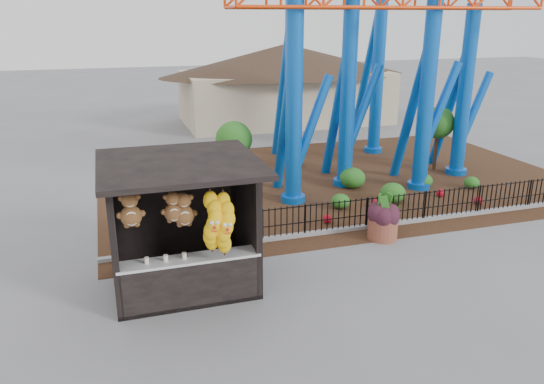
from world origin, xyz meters
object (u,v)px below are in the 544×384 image
object	(u,v)px
prize_booth	(183,229)
roller_coaster	(367,7)
potted_plant	(386,218)
terracotta_planter	(383,228)

from	to	relation	value
prize_booth	roller_coaster	world-z (taller)	roller_coaster
roller_coaster	potted_plant	size ratio (longest dim) A/B	13.25
terracotta_planter	potted_plant	size ratio (longest dim) A/B	1.03
roller_coaster	terracotta_planter	world-z (taller)	roller_coaster
terracotta_planter	roller_coaster	bearing A→B (deg)	69.73
terracotta_planter	potted_plant	world-z (taller)	potted_plant
prize_booth	terracotta_planter	bearing A→B (deg)	12.23
potted_plant	terracotta_planter	bearing A→B (deg)	-144.49
roller_coaster	terracotta_planter	xyz separation A→B (m)	(-2.23, -6.04, -6.12)
roller_coaster	terracotta_planter	distance (m)	8.89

